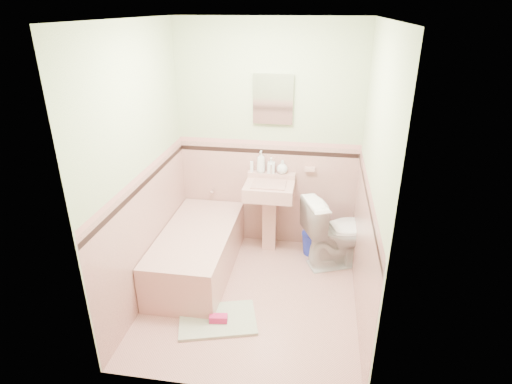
# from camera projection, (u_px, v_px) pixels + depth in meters

# --- Properties ---
(floor) EXTENTS (2.20, 2.20, 0.00)m
(floor) POSITION_uv_depth(u_px,v_px,m) (252.00, 296.00, 4.08)
(floor) COLOR tan
(floor) RESTS_ON ground
(ceiling) EXTENTS (2.20, 2.20, 0.00)m
(ceiling) POSITION_uv_depth(u_px,v_px,m) (251.00, 19.00, 3.07)
(ceiling) COLOR white
(ceiling) RESTS_ON ground
(wall_back) EXTENTS (2.50, 0.00, 2.50)m
(wall_back) POSITION_uv_depth(u_px,v_px,m) (268.00, 140.00, 4.57)
(wall_back) COLOR beige
(wall_back) RESTS_ON ground
(wall_front) EXTENTS (2.50, 0.00, 2.50)m
(wall_front) POSITION_uv_depth(u_px,v_px,m) (222.00, 243.00, 2.58)
(wall_front) COLOR beige
(wall_front) RESTS_ON ground
(wall_left) EXTENTS (0.00, 2.50, 2.50)m
(wall_left) POSITION_uv_depth(u_px,v_px,m) (140.00, 170.00, 3.72)
(wall_left) COLOR beige
(wall_left) RESTS_ON ground
(wall_right) EXTENTS (0.00, 2.50, 2.50)m
(wall_right) POSITION_uv_depth(u_px,v_px,m) (372.00, 184.00, 3.43)
(wall_right) COLOR beige
(wall_right) RESTS_ON ground
(wainscot_back) EXTENTS (2.00, 0.00, 2.00)m
(wainscot_back) POSITION_uv_depth(u_px,v_px,m) (267.00, 194.00, 4.82)
(wainscot_back) COLOR tan
(wainscot_back) RESTS_ON ground
(wainscot_front) EXTENTS (2.00, 0.00, 2.00)m
(wainscot_front) POSITION_uv_depth(u_px,v_px,m) (225.00, 324.00, 2.86)
(wainscot_front) COLOR tan
(wainscot_front) RESTS_ON ground
(wainscot_left) EXTENTS (0.00, 2.20, 2.20)m
(wainscot_left) POSITION_uv_depth(u_px,v_px,m) (149.00, 234.00, 3.98)
(wainscot_left) COLOR tan
(wainscot_left) RESTS_ON ground
(wainscot_right) EXTENTS (0.00, 2.20, 2.20)m
(wainscot_right) POSITION_uv_depth(u_px,v_px,m) (362.00, 252.00, 3.70)
(wainscot_right) COLOR tan
(wainscot_right) RESTS_ON ground
(accent_back) EXTENTS (2.00, 0.00, 2.00)m
(accent_back) POSITION_uv_depth(u_px,v_px,m) (268.00, 152.00, 4.60)
(accent_back) COLOR black
(accent_back) RESTS_ON ground
(accent_front) EXTENTS (2.00, 0.00, 2.00)m
(accent_front) POSITION_uv_depth(u_px,v_px,m) (223.00, 259.00, 2.65)
(accent_front) COLOR black
(accent_front) RESTS_ON ground
(accent_left) EXTENTS (0.00, 2.20, 2.20)m
(accent_left) POSITION_uv_depth(u_px,v_px,m) (144.00, 184.00, 3.77)
(accent_left) COLOR black
(accent_left) RESTS_ON ground
(accent_right) EXTENTS (0.00, 2.20, 2.20)m
(accent_right) POSITION_uv_depth(u_px,v_px,m) (368.00, 198.00, 3.49)
(accent_right) COLOR black
(accent_right) RESTS_ON ground
(cap_back) EXTENTS (2.00, 0.00, 2.00)m
(cap_back) POSITION_uv_depth(u_px,v_px,m) (268.00, 143.00, 4.56)
(cap_back) COLOR tan
(cap_back) RESTS_ON ground
(cap_front) EXTENTS (2.00, 0.00, 2.00)m
(cap_front) POSITION_uv_depth(u_px,v_px,m) (223.00, 246.00, 2.61)
(cap_front) COLOR tan
(cap_front) RESTS_ON ground
(cap_left) EXTENTS (0.00, 2.20, 2.20)m
(cap_left) POSITION_uv_depth(u_px,v_px,m) (143.00, 174.00, 3.73)
(cap_left) COLOR tan
(cap_left) RESTS_ON ground
(cap_right) EXTENTS (0.00, 2.20, 2.20)m
(cap_right) POSITION_uv_depth(u_px,v_px,m) (369.00, 187.00, 3.45)
(cap_right) COLOR tan
(cap_right) RESTS_ON ground
(bathtub) EXTENTS (0.70, 1.50, 0.45)m
(bathtub) POSITION_uv_depth(u_px,v_px,m) (198.00, 253.00, 4.38)
(bathtub) COLOR tan
(bathtub) RESTS_ON floor
(tub_faucet) EXTENTS (0.04, 0.12, 0.04)m
(tub_faucet) POSITION_uv_depth(u_px,v_px,m) (213.00, 190.00, 4.86)
(tub_faucet) COLOR silver
(tub_faucet) RESTS_ON wall_back
(sink) EXTENTS (0.53, 0.48, 0.83)m
(sink) POSITION_uv_depth(u_px,v_px,m) (269.00, 218.00, 4.68)
(sink) COLOR tan
(sink) RESTS_ON floor
(sink_faucet) EXTENTS (0.02, 0.02, 0.10)m
(sink_faucet) POSITION_uv_depth(u_px,v_px,m) (271.00, 169.00, 4.59)
(sink_faucet) COLOR silver
(sink_faucet) RESTS_ON sink
(medicine_cabinet) EXTENTS (0.40, 0.04, 0.50)m
(medicine_cabinet) POSITION_uv_depth(u_px,v_px,m) (273.00, 99.00, 4.35)
(medicine_cabinet) COLOR white
(medicine_cabinet) RESTS_ON wall_back
(soap_dish) EXTENTS (0.11, 0.07, 0.04)m
(soap_dish) POSITION_uv_depth(u_px,v_px,m) (310.00, 169.00, 4.59)
(soap_dish) COLOR tan
(soap_dish) RESTS_ON wall_back
(soap_bottle_left) EXTENTS (0.10, 0.10, 0.25)m
(soap_bottle_left) POSITION_uv_depth(u_px,v_px,m) (261.00, 162.00, 4.62)
(soap_bottle_left) COLOR #B2B2B2
(soap_bottle_left) RESTS_ON sink
(soap_bottle_mid) EXTENTS (0.09, 0.09, 0.18)m
(soap_bottle_mid) POSITION_uv_depth(u_px,v_px,m) (271.00, 165.00, 4.62)
(soap_bottle_mid) COLOR #B2B2B2
(soap_bottle_mid) RESTS_ON sink
(soap_bottle_right) EXTENTS (0.14, 0.14, 0.15)m
(soap_bottle_right) POSITION_uv_depth(u_px,v_px,m) (282.00, 167.00, 4.60)
(soap_bottle_right) COLOR #B2B2B2
(soap_bottle_right) RESTS_ON sink
(tube) EXTENTS (0.05, 0.05, 0.12)m
(tube) POSITION_uv_depth(u_px,v_px,m) (252.00, 167.00, 4.66)
(tube) COLOR white
(tube) RESTS_ON sink
(toilet) EXTENTS (0.89, 0.71, 0.79)m
(toilet) POSITION_uv_depth(u_px,v_px,m) (340.00, 232.00, 4.44)
(toilet) COLOR white
(toilet) RESTS_ON floor
(bucket) EXTENTS (0.30, 0.30, 0.25)m
(bucket) POSITION_uv_depth(u_px,v_px,m) (313.00, 243.00, 4.74)
(bucket) COLOR #1D2EBB
(bucket) RESTS_ON floor
(bath_mat) EXTENTS (0.78, 0.62, 0.03)m
(bath_mat) POSITION_uv_depth(u_px,v_px,m) (218.00, 320.00, 3.75)
(bath_mat) COLOR #9FA88C
(bath_mat) RESTS_ON floor
(shoe) EXTENTS (0.17, 0.09, 0.06)m
(shoe) POSITION_uv_depth(u_px,v_px,m) (218.00, 318.00, 3.70)
(shoe) COLOR #BF1E59
(shoe) RESTS_ON bath_mat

